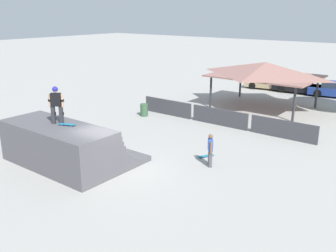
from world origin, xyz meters
name	(u,v)px	position (x,y,z in m)	size (l,w,h in m)	color
ground_plane	(113,171)	(0.00, 0.00, 0.00)	(160.00, 160.00, 0.00)	#A3A09B
quarter_pipe_ramp	(65,146)	(-2.37, -0.73, 0.87)	(5.88, 4.26, 1.96)	#565459
skater_on_deck	(56,102)	(-2.58, -0.82, 2.96)	(0.69, 0.55, 1.73)	#2D2D33
skateboard_on_deck	(68,124)	(-1.97, -0.76, 2.02)	(0.82, 0.49, 0.09)	blue
bystander_walking	(210,148)	(3.13, 3.21, 0.86)	(0.45, 0.56, 1.55)	#4C4C51
skateboard_on_ground	(205,156)	(2.40, 4.01, 0.06)	(0.56, 0.83, 0.09)	silver
barrier_fence	(220,117)	(0.20, 9.15, 0.53)	(12.11, 0.12, 1.05)	#3D3D42
pavilion_shelter	(265,69)	(0.47, 15.07, 2.84)	(7.34, 5.56, 3.38)	#2D2D33
trash_bin	(144,110)	(-4.99, 7.88, 0.42)	(0.52, 0.52, 0.85)	#385B3D
parked_car_tan	(268,82)	(-2.11, 21.94, 0.60)	(4.23, 2.23, 1.27)	tan
parked_car_black	(300,86)	(0.82, 21.93, 0.60)	(4.61, 1.86, 1.27)	black
parked_car_blue	(335,90)	(3.75, 22.16, 0.60)	(4.48, 2.41, 1.27)	navy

